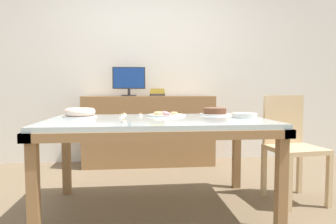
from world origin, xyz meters
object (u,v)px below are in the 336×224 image
at_px(pastry_platter, 166,115).
at_px(tealight_left_edge, 140,115).
at_px(book_stack, 157,92).
at_px(plate_stack, 245,115).
at_px(computer_monitor, 129,82).
at_px(tealight_near_cakes, 122,116).
at_px(tealight_near_front, 124,122).
at_px(chair, 290,142).
at_px(tealight_right_edge, 124,114).
at_px(cake_chocolate_round, 215,112).
at_px(cake_golden_bundt, 80,113).

height_order(pastry_platter, tealight_left_edge, same).
relative_size(book_stack, plate_stack, 0.96).
bearing_deg(computer_monitor, pastry_platter, -73.92).
bearing_deg(tealight_near_cakes, tealight_left_edge, 30.91).
height_order(tealight_left_edge, tealight_near_cakes, same).
bearing_deg(tealight_near_front, chair, 15.52).
height_order(tealight_right_edge, tealight_left_edge, same).
xyz_separation_m(computer_monitor, tealight_right_edge, (-0.02, -1.14, -0.34)).
xyz_separation_m(chair, cake_chocolate_round, (-0.64, 0.23, 0.26)).
relative_size(cake_golden_bundt, pastry_platter, 0.83).
bearing_deg(plate_stack, book_stack, 112.76).
bearing_deg(tealight_left_edge, tealight_right_edge, 156.55).
relative_size(cake_golden_bundt, plate_stack, 1.37).
bearing_deg(tealight_left_edge, chair, -9.21).
bearing_deg(tealight_near_cakes, computer_monitor, 88.25).
bearing_deg(cake_chocolate_round, computer_monitor, 125.02).
relative_size(chair, book_stack, 4.66).
xyz_separation_m(plate_stack, tealight_left_edge, (-0.88, 0.31, -0.01)).
height_order(chair, pastry_platter, chair).
bearing_deg(book_stack, tealight_right_edge, -109.10).
bearing_deg(computer_monitor, cake_golden_bundt, -107.08).
xyz_separation_m(cake_golden_bundt, pastry_platter, (0.76, 0.05, -0.03)).
height_order(cake_golden_bundt, plate_stack, cake_golden_bundt).
relative_size(pastry_platter, tealight_left_edge, 8.65).
height_order(tealight_near_front, tealight_near_cakes, same).
bearing_deg(pastry_platter, plate_stack, -22.04).
bearing_deg(tealight_right_edge, book_stack, 70.90).
xyz_separation_m(book_stack, cake_golden_bundt, (-0.77, -1.30, -0.17)).
xyz_separation_m(chair, plate_stack, (-0.46, -0.09, 0.25)).
bearing_deg(pastry_platter, computer_monitor, 106.08).
relative_size(cake_golden_bundt, tealight_left_edge, 7.20).
xyz_separation_m(book_stack, tealight_left_edge, (-0.24, -1.20, -0.20)).
xyz_separation_m(computer_monitor, tealight_left_edge, (0.13, -1.20, -0.34)).
distance_m(chair, book_stack, 1.85).
bearing_deg(plate_stack, tealight_near_cakes, 168.85).
bearing_deg(chair, cake_golden_bundt, 176.19).
bearing_deg(cake_chocolate_round, tealight_left_edge, -178.75).
xyz_separation_m(plate_stack, tealight_near_cakes, (-1.04, 0.21, -0.01)).
distance_m(book_stack, tealight_left_edge, 1.25).
relative_size(plate_stack, tealight_near_cakes, 5.25).
distance_m(cake_chocolate_round, plate_stack, 0.36).
relative_size(chair, tealight_right_edge, 23.50).
height_order(pastry_platter, tealight_near_cakes, same).
distance_m(cake_golden_bundt, pastry_platter, 0.76).
bearing_deg(plate_stack, cake_golden_bundt, 171.41).
height_order(cake_golden_bundt, tealight_right_edge, cake_golden_bundt).
bearing_deg(tealight_right_edge, tealight_near_front, -88.12).
distance_m(cake_golden_bundt, tealight_right_edge, 0.41).
bearing_deg(tealight_left_edge, cake_golden_bundt, -169.92).
bearing_deg(tealight_right_edge, plate_stack, -19.82).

